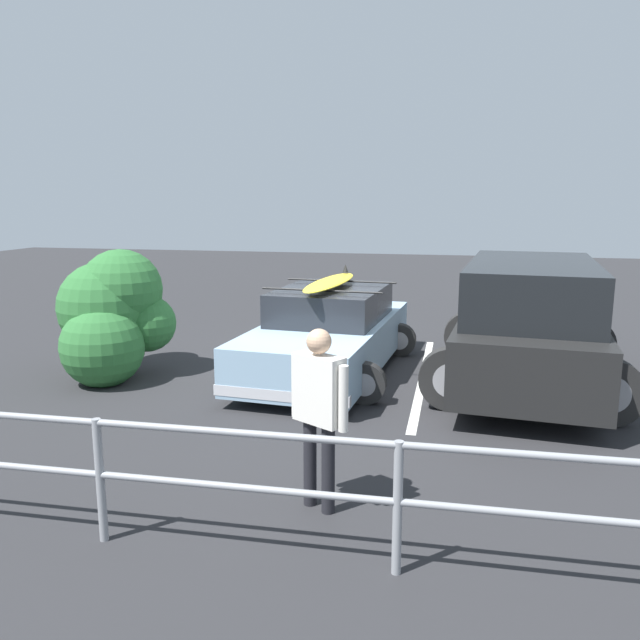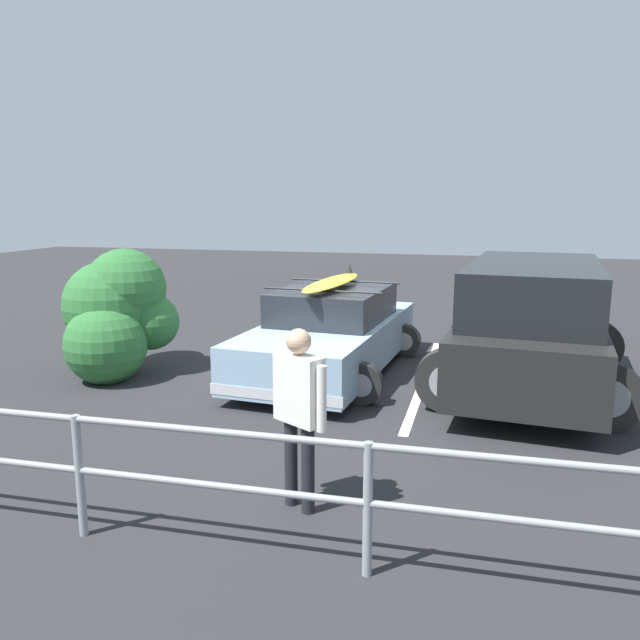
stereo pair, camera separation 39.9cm
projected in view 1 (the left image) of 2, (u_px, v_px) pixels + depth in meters
The scene contains 7 objects.
ground_plane at pixel (342, 374), 9.78m from camera, with size 44.00×44.00×0.02m, color #28282B.
parking_stripe at pixel (423, 377), 9.58m from camera, with size 4.90×0.12×0.00m, color silver.
sedan_car at pixel (329, 333), 9.82m from camera, with size 2.58×4.53×1.60m.
suv_car at pixel (529, 323), 8.95m from camera, with size 2.95×4.82×1.83m.
person_bystander at pixel (319, 403), 5.34m from camera, with size 0.56×0.39×1.62m.
railing_fence at pixel (99, 458), 4.87m from camera, with size 9.40×0.28×1.02m.
bush_near_left at pixel (113, 311), 9.48m from camera, with size 1.73×2.02×2.00m.
Camera 1 is at (-1.71, 9.29, 2.69)m, focal length 35.00 mm.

